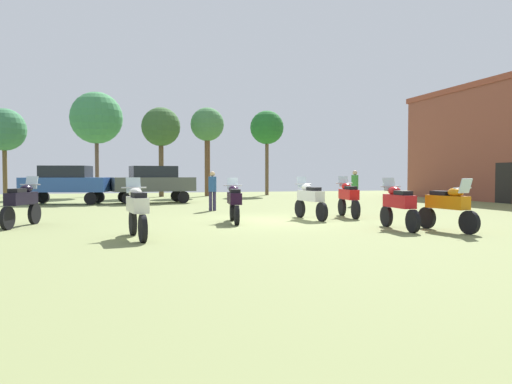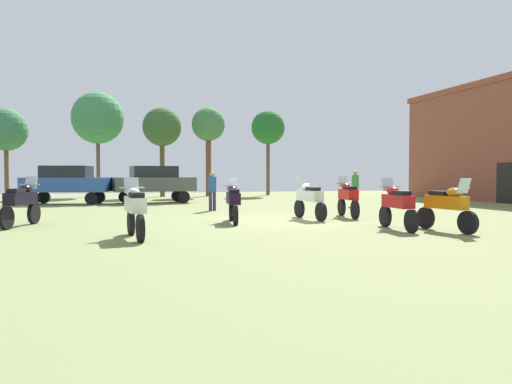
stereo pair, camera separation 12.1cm
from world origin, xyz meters
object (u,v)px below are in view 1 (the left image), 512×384
object	(u,v)px
motorcycle_4	(22,202)
motorcycle_8	(310,198)
motorcycle_1	(399,204)
tree_6	(4,130)
person_2	(355,185)
car_2	(66,182)
tree_1	(161,128)
person_1	(212,188)
car_3	(153,181)
tree_4	(267,128)
motorcycle_3	(137,209)
motorcycle_6	(348,197)
motorcycle_2	(448,205)
tree_3	(96,118)
motorcycle_5	(234,201)
tree_5	(207,126)

from	to	relation	value
motorcycle_4	motorcycle_8	bearing A→B (deg)	16.34
motorcycle_1	tree_6	size ratio (longest dim) A/B	0.37
motorcycle_8	person_2	xyz separation A→B (m)	(4.76, 6.09, 0.30)
car_2	tree_1	distance (m)	9.57
motorcycle_4	person_1	world-z (taller)	person_1
car_3	person_2	distance (m)	10.73
person_1	tree_4	xyz separation A→B (m)	(6.64, 14.24, 4.00)
motorcycle_3	motorcycle_6	xyz separation A→B (m)	(7.54, 3.98, 0.00)
motorcycle_8	tree_4	distance (m)	19.88
motorcycle_2	tree_4	bearing A→B (deg)	-102.90
tree_3	motorcycle_3	bearing A→B (deg)	-84.87
tree_3	tree_4	bearing A→B (deg)	-5.26
motorcycle_5	motorcycle_2	bearing A→B (deg)	-30.07
motorcycle_3	car_2	xyz separation A→B (m)	(-3.23, 15.01, 0.45)
motorcycle_6	person_2	bearing A→B (deg)	68.13
motorcycle_1	car_2	xyz separation A→B (m)	(-10.40, 14.98, 0.45)
tree_5	motorcycle_1	bearing A→B (deg)	-85.53
car_2	person_1	size ratio (longest dim) A/B	2.73
motorcycle_1	motorcycle_4	size ratio (longest dim) A/B	0.98
car_2	tree_5	world-z (taller)	tree_5
person_2	tree_3	xyz separation A→B (m)	(-12.80, 14.01, 4.45)
car_2	tree_3	world-z (taller)	tree_3
motorcycle_8	person_2	size ratio (longest dim) A/B	1.29
car_3	tree_4	bearing A→B (deg)	-56.77
person_2	tree_5	bearing A→B (deg)	140.19
motorcycle_5	tree_1	distance (m)	19.36
motorcycle_2	tree_4	world-z (taller)	tree_4
motorcycle_8	tree_3	xyz separation A→B (m)	(-8.03, 20.11, 4.75)
tree_3	motorcycle_5	bearing A→B (deg)	-75.71
car_2	car_3	distance (m)	4.47
tree_1	tree_4	distance (m)	7.81
motorcycle_5	tree_5	bearing A→B (deg)	90.09
motorcycle_3	tree_1	distance (m)	22.51
motorcycle_3	car_3	bearing A→B (deg)	77.51
motorcycle_3	tree_6	world-z (taller)	tree_6
person_2	tree_6	distance (m)	23.47
tree_5	motorcycle_5	bearing A→B (deg)	-96.93
car_2	tree_4	world-z (taller)	tree_4
person_2	tree_6	size ratio (longest dim) A/B	0.29
motorcycle_1	tree_4	xyz separation A→B (m)	(2.80, 22.56, 4.26)
tree_1	motorcycle_8	bearing A→B (deg)	-78.58
tree_6	motorcycle_8	bearing A→B (deg)	-55.17
tree_6	tree_3	bearing A→B (deg)	1.66
motorcycle_3	motorcycle_6	bearing A→B (deg)	20.10
motorcycle_8	motorcycle_6	bearing A→B (deg)	7.00
motorcycle_2	motorcycle_3	bearing A→B (deg)	-13.68
car_3	person_1	size ratio (longest dim) A/B	2.69
motorcycle_6	car_3	bearing A→B (deg)	127.06
tree_1	motorcycle_5	bearing A→B (deg)	-87.19
motorcycle_5	person_1	xyz separation A→B (m)	(0.22, 5.23, 0.27)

